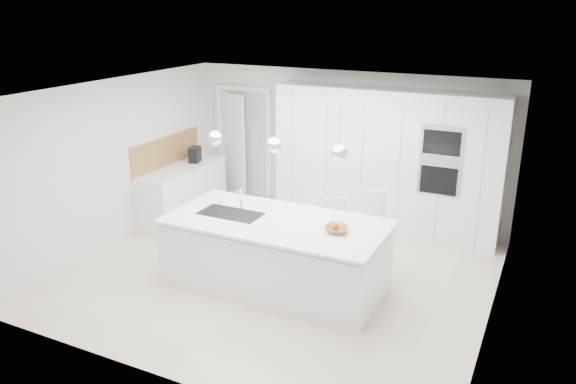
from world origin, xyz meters
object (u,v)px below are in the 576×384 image
at_px(fruit_bowl, 336,229).
at_px(bar_stool_left, 330,234).
at_px(espresso_machine, 195,155).
at_px(island_base, 275,255).
at_px(bar_stool_right, 368,233).

bearing_deg(fruit_bowl, bar_stool_left, 115.83).
bearing_deg(espresso_machine, bar_stool_left, -35.41).
relative_size(espresso_machine, bar_stool_left, 0.28).
xyz_separation_m(island_base, bar_stool_right, (0.95, 0.96, 0.13)).
bearing_deg(island_base, bar_stool_right, 45.46).
distance_m(bar_stool_left, bar_stool_right, 0.53).
xyz_separation_m(fruit_bowl, espresso_machine, (-3.36, 1.86, 0.10)).
bearing_deg(island_base, espresso_machine, 143.27).
relative_size(island_base, bar_stool_left, 2.87).
height_order(espresso_machine, bar_stool_left, espresso_machine).
bearing_deg(island_base, bar_stool_left, 62.74).
distance_m(fruit_bowl, espresso_machine, 3.85).
bearing_deg(fruit_bowl, bar_stool_right, 83.12).
xyz_separation_m(fruit_bowl, bar_stool_left, (-0.40, 0.82, -0.45)).
xyz_separation_m(fruit_bowl, bar_stool_right, (0.11, 0.94, -0.38)).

